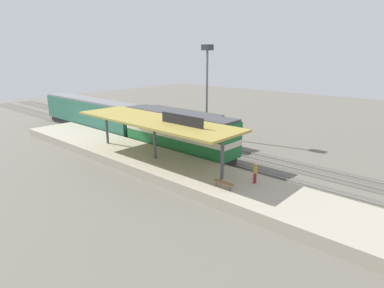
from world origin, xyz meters
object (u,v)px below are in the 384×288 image
passenger_carriage_single (90,113)px  light_mast (207,72)px  platform_bench (223,183)px  freight_car (181,124)px  person_waiting (255,172)px  locomotive (179,132)px

passenger_carriage_single → light_mast: size_ratio=1.71×
platform_bench → freight_car: freight_car is taller
passenger_carriage_single → freight_car: (4.60, -13.83, -0.34)m
platform_bench → person_waiting: (2.46, -1.23, 0.51)m
locomotive → freight_car: (4.60, 4.17, -0.44)m
platform_bench → passenger_carriage_single: (6.00, 28.51, 0.97)m
locomotive → freight_car: locomotive is taller
freight_car → light_mast: (3.20, -1.63, 6.43)m
light_mast → freight_car: bearing=153.0°
passenger_carriage_single → light_mast: 18.36m
light_mast → locomotive: bearing=-162.0°
locomotive → light_mast: 10.15m
passenger_carriage_single → light_mast: bearing=-63.2°
platform_bench → locomotive: 12.14m
passenger_carriage_single → person_waiting: size_ratio=11.70×
freight_car → person_waiting: size_ratio=7.02×
light_mast → person_waiting: bearing=-128.5°
light_mast → person_waiting: size_ratio=6.84×
passenger_carriage_single → freight_car: bearing=-71.6°
platform_bench → locomotive: size_ratio=0.12×
locomotive → platform_bench: bearing=-119.7°
freight_car → light_mast: size_ratio=1.03×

